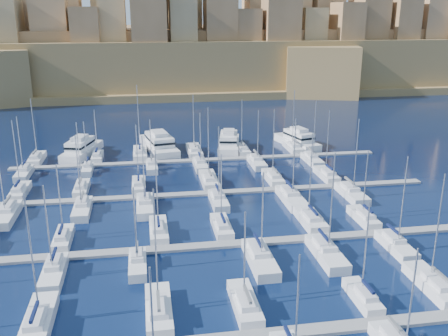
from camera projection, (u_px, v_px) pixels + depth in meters
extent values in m
plane|color=black|center=(222.00, 214.00, 85.08)|extent=(600.00, 600.00, 0.00)
cube|color=slate|center=(272.00, 335.00, 53.02)|extent=(84.00, 2.00, 0.40)
cube|color=slate|center=(235.00, 244.00, 73.73)|extent=(84.00, 2.00, 0.40)
cube|color=slate|center=(213.00, 193.00, 94.43)|extent=(84.00, 2.00, 0.40)
cube|color=slate|center=(200.00, 160.00, 115.14)|extent=(84.00, 2.00, 0.40)
cube|color=silver|center=(39.00, 322.00, 54.61)|extent=(2.93, 9.76, 1.69)
cube|color=silver|center=(36.00, 318.00, 53.33)|extent=(2.05, 4.39, 0.70)
cylinder|color=#9EA0A8|center=(32.00, 255.00, 52.70)|extent=(0.18, 0.18, 14.06)
cube|color=#0B1339|center=(34.00, 312.00, 52.56)|extent=(0.35, 3.90, 0.35)
cube|color=silver|center=(159.00, 311.00, 56.61)|extent=(2.92, 9.72, 1.69)
cube|color=silver|center=(159.00, 307.00, 55.34)|extent=(2.04, 4.38, 0.70)
cylinder|color=#9EA0A8|center=(156.00, 248.00, 54.75)|extent=(0.18, 0.18, 13.74)
cube|color=#595B60|center=(158.00, 301.00, 54.56)|extent=(0.35, 3.89, 0.35)
cube|color=silver|center=(245.00, 305.00, 57.84)|extent=(2.72, 9.07, 1.65)
cube|color=silver|center=(246.00, 300.00, 56.64)|extent=(1.90, 4.08, 0.70)
cylinder|color=#9EA0A8|center=(245.00, 255.00, 56.43)|extent=(0.18, 0.18, 10.61)
cube|color=#595B60|center=(247.00, 294.00, 55.89)|extent=(0.35, 3.63, 0.35)
cube|color=silver|center=(362.00, 298.00, 59.28)|extent=(2.23, 7.44, 1.57)
cube|color=silver|center=(366.00, 293.00, 58.24)|extent=(1.56, 3.35, 0.70)
cylinder|color=#9EA0A8|center=(366.00, 248.00, 57.70)|extent=(0.18, 0.18, 11.31)
cube|color=#0B1339|center=(368.00, 287.00, 57.58)|extent=(0.35, 2.98, 0.35)
cube|color=silver|center=(432.00, 285.00, 61.90)|extent=(2.95, 9.85, 1.69)
cube|color=silver|center=(438.00, 281.00, 60.62)|extent=(2.07, 4.43, 0.70)
cylinder|color=#9EA0A8|center=(438.00, 227.00, 60.07)|extent=(0.18, 0.18, 13.58)
cube|color=#595B60|center=(441.00, 275.00, 59.84)|extent=(0.35, 3.94, 0.35)
cylinder|color=#9EA0A8|center=(152.00, 324.00, 43.66)|extent=(0.18, 0.18, 11.14)
cylinder|color=#9EA0A8|center=(297.00, 310.00, 45.71)|extent=(0.18, 0.18, 11.19)
cylinder|color=#9EA0A8|center=(411.00, 301.00, 47.02)|extent=(0.18, 0.18, 11.07)
cube|color=#595B60|center=(397.00, 327.00, 50.03)|extent=(0.35, 3.76, 0.35)
cube|color=silver|center=(63.00, 239.00, 74.50)|extent=(2.43, 8.10, 1.61)
cube|color=silver|center=(62.00, 235.00, 73.39)|extent=(1.70, 3.65, 0.70)
cylinder|color=#9EA0A8|center=(60.00, 200.00, 73.01)|extent=(0.18, 0.18, 10.83)
cube|color=#0B1339|center=(61.00, 229.00, 72.69)|extent=(0.35, 3.24, 0.35)
cube|color=silver|center=(159.00, 231.00, 77.17)|extent=(2.74, 9.13, 1.66)
cube|color=silver|center=(159.00, 227.00, 75.96)|extent=(1.92, 4.11, 0.70)
cylinder|color=#9EA0A8|center=(157.00, 189.00, 75.54)|extent=(0.18, 0.18, 12.05)
cube|color=#0B1339|center=(158.00, 221.00, 75.21)|extent=(0.35, 3.65, 0.35)
cube|color=silver|center=(222.00, 228.00, 78.46)|extent=(2.58, 8.61, 1.63)
cube|color=silver|center=(223.00, 223.00, 77.30)|extent=(1.81, 3.88, 0.70)
cylinder|color=#9EA0A8|center=(221.00, 189.00, 76.95)|extent=(0.18, 0.18, 11.15)
cube|color=#0B1339|center=(223.00, 218.00, 76.58)|extent=(0.35, 3.45, 0.35)
cube|color=silver|center=(309.00, 219.00, 81.53)|extent=(3.10, 10.33, 1.72)
cube|color=silver|center=(312.00, 215.00, 80.19)|extent=(2.17, 4.65, 0.70)
cylinder|color=#9EA0A8|center=(311.00, 174.00, 79.71)|extent=(0.18, 0.18, 13.62)
cube|color=#0B1339|center=(313.00, 210.00, 79.39)|extent=(0.35, 4.13, 0.35)
cube|color=silver|center=(363.00, 218.00, 82.01)|extent=(2.51, 8.37, 1.62)
cube|color=silver|center=(366.00, 214.00, 80.87)|extent=(1.76, 3.77, 0.70)
cylinder|color=#9EA0A8|center=(365.00, 182.00, 80.56)|extent=(0.18, 0.18, 10.64)
cube|color=#0B1339|center=(368.00, 209.00, 80.16)|extent=(0.35, 3.35, 0.35)
cube|color=silver|center=(54.00, 274.00, 64.60)|extent=(2.70, 8.99, 1.65)
cube|color=silver|center=(54.00, 263.00, 65.09)|extent=(1.89, 4.05, 0.70)
cylinder|color=#9EA0A8|center=(48.00, 229.00, 62.20)|extent=(0.18, 0.18, 11.55)
cube|color=#0B1339|center=(54.00, 254.00, 65.20)|extent=(0.35, 3.60, 0.35)
cube|color=silver|center=(138.00, 265.00, 66.83)|extent=(2.34, 7.80, 1.59)
cube|color=silver|center=(137.00, 255.00, 67.22)|extent=(1.64, 3.51, 0.70)
cylinder|color=#9EA0A8|center=(135.00, 225.00, 64.64)|extent=(0.18, 0.18, 10.56)
cube|color=#595B60|center=(137.00, 247.00, 67.28)|extent=(0.35, 3.12, 0.35)
cube|color=silver|center=(260.00, 260.00, 68.08)|extent=(3.17, 10.57, 1.73)
cube|color=silver|center=(259.00, 249.00, 68.71)|extent=(2.22, 4.75, 0.70)
cylinder|color=#9EA0A8|center=(262.00, 215.00, 65.52)|extent=(0.18, 0.18, 11.97)
cube|color=#0B1339|center=(258.00, 240.00, 68.89)|extent=(0.35, 4.23, 0.35)
cube|color=silver|center=(327.00, 255.00, 69.70)|extent=(3.08, 10.28, 1.71)
cube|color=silver|center=(325.00, 244.00, 70.31)|extent=(2.16, 4.62, 0.70)
cylinder|color=#9EA0A8|center=(332.00, 203.00, 66.85)|extent=(0.18, 0.18, 14.07)
cube|color=#0B1339|center=(324.00, 235.00, 70.47)|extent=(0.35, 4.11, 0.35)
cube|color=silver|center=(396.00, 247.00, 72.07)|extent=(2.65, 8.82, 1.64)
cube|color=silver|center=(394.00, 237.00, 72.55)|extent=(1.85, 3.97, 0.70)
cylinder|color=#9EA0A8|center=(403.00, 201.00, 69.47)|extent=(0.18, 0.18, 12.91)
cube|color=#0B1339|center=(393.00, 229.00, 72.65)|extent=(0.35, 3.53, 0.35)
cube|color=silver|center=(20.00, 192.00, 93.84)|extent=(2.64, 8.82, 1.64)
cube|color=silver|center=(18.00, 188.00, 92.66)|extent=(1.85, 3.97, 0.70)
cylinder|color=#9EA0A8|center=(16.00, 155.00, 92.08)|extent=(0.18, 0.18, 12.88)
cube|color=#0B1339|center=(17.00, 183.00, 91.93)|extent=(0.35, 3.53, 0.35)
cube|color=silver|center=(82.00, 189.00, 95.43)|extent=(2.54, 8.46, 1.62)
cube|color=silver|center=(81.00, 185.00, 94.28)|extent=(1.78, 3.81, 0.70)
cylinder|color=#9EA0A8|center=(79.00, 154.00, 93.76)|extent=(0.18, 0.18, 12.15)
cube|color=#595B60|center=(80.00, 180.00, 93.57)|extent=(0.35, 3.38, 0.35)
cube|color=silver|center=(139.00, 186.00, 97.17)|extent=(2.58, 8.60, 1.63)
cube|color=silver|center=(139.00, 182.00, 96.01)|extent=(1.81, 3.87, 0.70)
cylinder|color=#9EA0A8|center=(137.00, 154.00, 95.63)|extent=(0.18, 0.18, 11.30)
cube|color=#0B1339|center=(138.00, 177.00, 95.29)|extent=(0.35, 3.44, 0.35)
cube|color=silver|center=(209.00, 181.00, 100.09)|extent=(3.08, 10.26, 1.71)
cube|color=silver|center=(210.00, 177.00, 98.77)|extent=(2.15, 4.62, 0.70)
cylinder|color=#9EA0A8|center=(208.00, 142.00, 98.22)|extent=(0.18, 0.18, 13.96)
cube|color=#595B60|center=(210.00, 172.00, 97.97)|extent=(0.35, 4.10, 0.35)
cube|color=silver|center=(273.00, 178.00, 101.58)|extent=(2.72, 9.08, 1.65)
cube|color=silver|center=(274.00, 174.00, 100.37)|extent=(1.91, 4.09, 0.70)
cylinder|color=#9EA0A8|center=(273.00, 142.00, 99.75)|extent=(0.18, 0.18, 13.36)
cube|color=#595B60|center=(275.00, 170.00, 99.62)|extent=(0.35, 3.63, 0.35)
cube|color=silver|center=(326.00, 175.00, 103.37)|extent=(2.74, 9.14, 1.66)
cube|color=silver|center=(328.00, 171.00, 102.16)|extent=(1.92, 4.11, 0.70)
cylinder|color=#9EA0A8|center=(328.00, 141.00, 101.64)|extent=(0.18, 0.18, 12.75)
cube|color=#0B1339|center=(329.00, 167.00, 101.41)|extent=(0.35, 3.66, 0.35)
cube|color=silver|center=(7.00, 216.00, 82.93)|extent=(3.14, 10.46, 1.72)
cube|color=silver|center=(7.00, 207.00, 83.55)|extent=(2.20, 4.71, 0.70)
cube|color=#595B60|center=(7.00, 200.00, 83.73)|extent=(0.35, 4.18, 0.35)
cube|color=silver|center=(82.00, 210.00, 85.35)|extent=(2.80, 9.34, 1.67)
cube|color=silver|center=(82.00, 202.00, 85.88)|extent=(1.96, 4.20, 0.70)
cylinder|color=#9EA0A8|center=(78.00, 172.00, 82.79)|extent=(0.18, 0.18, 12.45)
cube|color=#595B60|center=(82.00, 195.00, 86.00)|extent=(0.35, 3.74, 0.35)
cube|color=silver|center=(145.00, 207.00, 86.67)|extent=(3.01, 10.05, 1.70)
cube|color=silver|center=(145.00, 198.00, 87.26)|extent=(2.11, 4.52, 0.70)
cylinder|color=#9EA0A8|center=(144.00, 170.00, 84.14)|extent=(0.18, 0.18, 11.98)
cube|color=#0B1339|center=(145.00, 192.00, 87.41)|extent=(0.35, 4.02, 0.35)
cube|color=silver|center=(219.00, 202.00, 89.20)|extent=(2.69, 8.97, 1.65)
cube|color=silver|center=(218.00, 194.00, 89.69)|extent=(1.88, 4.04, 0.70)
cylinder|color=#9EA0A8|center=(219.00, 163.00, 86.58)|extent=(0.18, 0.18, 12.98)
cube|color=#0B1339|center=(217.00, 187.00, 89.80)|extent=(0.35, 3.59, 0.35)
cube|color=silver|center=(291.00, 199.00, 90.36)|extent=(3.25, 10.83, 1.74)
cube|color=silver|center=(290.00, 191.00, 91.01)|extent=(2.27, 4.87, 0.70)
cylinder|color=#9EA0A8|center=(294.00, 158.00, 87.47)|extent=(0.18, 0.18, 14.13)
cube|color=#0B1339|center=(289.00, 184.00, 91.20)|extent=(0.35, 4.33, 0.35)
cube|color=silver|center=(352.00, 195.00, 92.53)|extent=(3.03, 10.09, 1.70)
cube|color=silver|center=(350.00, 187.00, 93.12)|extent=(2.12, 4.54, 0.70)
cylinder|color=#9EA0A8|center=(356.00, 156.00, 89.77)|extent=(0.18, 0.18, 13.57)
cube|color=#595B60|center=(349.00, 181.00, 93.28)|extent=(0.35, 4.03, 0.35)
cube|color=silver|center=(37.00, 159.00, 114.63)|extent=(2.80, 9.34, 1.67)
cube|color=silver|center=(36.00, 155.00, 113.40)|extent=(1.96, 4.20, 0.70)
cylinder|color=#9EA0A8|center=(34.00, 127.00, 112.85)|extent=(0.18, 0.18, 13.16)
cube|color=#595B60|center=(35.00, 152.00, 112.64)|extent=(0.35, 3.74, 0.35)
cube|color=silver|center=(98.00, 158.00, 116.13)|extent=(2.40, 8.01, 1.60)
cube|color=silver|center=(97.00, 154.00, 115.03)|extent=(1.68, 3.60, 0.70)
cylinder|color=#9EA0A8|center=(96.00, 132.00, 114.71)|extent=(0.18, 0.18, 10.38)
cube|color=#0B1339|center=(96.00, 150.00, 114.34)|extent=(0.35, 3.20, 0.35)
cube|color=silver|center=(140.00, 154.00, 118.85)|extent=(3.18, 10.60, 1.73)
cube|color=silver|center=(140.00, 150.00, 117.49)|extent=(2.23, 4.77, 0.70)
cylinder|color=#9EA0A8|center=(138.00, 118.00, 116.77)|extent=(0.18, 0.18, 15.48)
cube|color=#0B1339|center=(140.00, 146.00, 116.68)|extent=(0.35, 4.24, 0.35)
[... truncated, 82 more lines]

